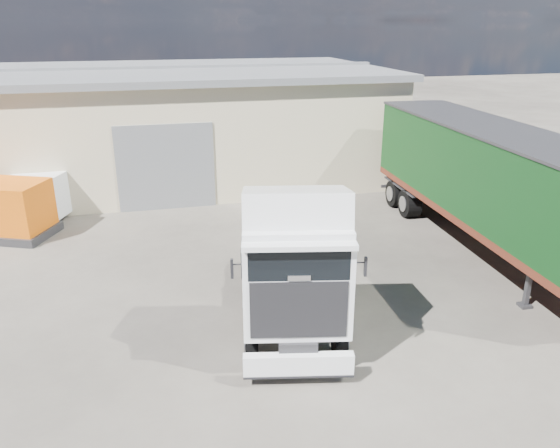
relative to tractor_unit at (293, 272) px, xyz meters
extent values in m
plane|color=black|center=(-0.48, 0.93, -1.77)|extent=(120.00, 120.00, 0.00)
cube|color=#C5B697|center=(-6.48, 16.93, 0.73)|extent=(30.00, 12.00, 5.00)
cube|color=slate|center=(-6.48, 16.93, 3.38)|extent=(30.60, 12.60, 0.30)
cube|color=slate|center=(-2.48, 10.91, 0.03)|extent=(4.00, 0.08, 3.60)
cube|color=slate|center=(-6.48, 16.93, 3.58)|extent=(30.60, 0.40, 0.15)
cube|color=maroon|center=(11.02, 6.93, -0.52)|extent=(0.35, 26.00, 2.50)
cylinder|color=black|center=(-0.24, -1.11, -1.27)|extent=(2.47, 1.46, 1.00)
cylinder|color=black|center=(0.45, 2.11, -1.27)|extent=(2.52, 1.47, 1.00)
cylinder|color=black|center=(0.73, 3.40, -1.27)|extent=(2.52, 1.47, 1.00)
cube|color=#2D2D30|center=(0.24, 1.10, -0.92)|extent=(2.13, 6.26, 0.28)
cube|color=white|center=(-0.43, -1.99, -1.25)|extent=(2.40, 0.73, 0.52)
cube|color=white|center=(-0.17, -0.79, 0.38)|extent=(2.76, 2.61, 2.31)
cube|color=black|center=(-0.40, -1.85, 0.02)|extent=(2.04, 0.49, 1.32)
cube|color=black|center=(-0.39, -1.83, 1.06)|extent=(2.08, 0.49, 0.71)
cube|color=white|center=(-0.13, -0.61, 1.86)|extent=(2.67, 2.27, 1.16)
cube|color=#0B5347|center=(-1.25, -0.17, 0.12)|extent=(0.16, 0.69, 1.04)
cube|color=#0B5347|center=(1.07, -0.67, 0.12)|extent=(0.16, 0.69, 1.04)
cylinder|color=#2D2D30|center=(0.49, 2.30, -0.72)|extent=(1.23, 1.23, 0.11)
cube|color=#2D2D30|center=(6.69, -0.18, -1.18)|extent=(0.34, 0.34, 1.17)
cylinder|color=black|center=(8.09, 8.12, -1.20)|extent=(2.77, 1.27, 1.13)
cube|color=#2D2D30|center=(7.86, 3.81, -0.81)|extent=(1.53, 12.81, 0.37)
cube|color=#5F2815|center=(7.86, 3.81, -0.46)|extent=(3.34, 12.90, 0.26)
cube|color=black|center=(7.86, 3.81, 1.05)|extent=(3.34, 12.90, 2.77)
cube|color=#2D2D30|center=(7.86, 3.81, 2.46)|extent=(3.40, 12.97, 0.09)
cylinder|color=black|center=(-8.02, 9.23, -1.44)|extent=(2.03, 1.30, 0.66)
cylinder|color=black|center=(-6.89, 12.23, -1.44)|extent=(2.03, 1.30, 0.66)
cube|color=white|center=(-7.45, 10.73, -0.72)|extent=(3.40, 4.98, 1.70)
cube|color=white|center=(-8.12, 8.95, -0.77)|extent=(2.05, 1.50, 1.10)
cube|color=black|center=(-8.05, 9.14, -0.22)|extent=(1.67, 0.69, 0.60)
cube|color=#2D2D30|center=(-8.48, 9.22, -1.61)|extent=(3.86, 3.23, 0.31)
cube|color=orange|center=(-8.48, 9.22, -0.73)|extent=(3.59, 2.96, 2.07)
camera|label=1|loc=(-3.26, -11.59, 5.76)|focal=35.00mm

